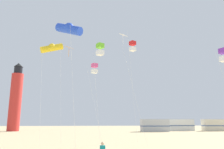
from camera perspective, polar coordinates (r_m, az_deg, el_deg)
kite_diamond_white at (r=28.09m, az=3.11°, el=9.03°), size 2.26×2.26×13.45m
kite_tube_blue at (r=18.19m, az=-11.19°, el=11.64°), size 2.46×1.98×10.41m
kite_box_scarlet at (r=25.21m, az=5.41°, el=7.35°), size 2.46×1.86×11.41m
kite_box_lime at (r=20.95m, az=-3.13°, el=6.56°), size 1.09×1.09×9.73m
kite_box_rainbow at (r=25.54m, az=-4.60°, el=1.58°), size 1.89×1.39×9.04m
kite_box_violet at (r=20.96m, az=27.20°, el=4.54°), size 1.53×1.44×8.56m
kite_tube_gold at (r=24.99m, az=-15.46°, el=6.74°), size 2.56×1.95×11.03m
kite_diamond_orange at (r=27.80m, az=-11.36°, el=5.94°), size 1.70×1.70×11.67m
lighthouse_distant at (r=58.80m, az=-23.90°, el=-5.73°), size 2.80×2.80×16.80m
rv_van_silver at (r=52.89m, az=11.11°, el=-12.94°), size 6.45×2.37×2.80m
rv_van_white at (r=59.08m, az=17.46°, el=-12.49°), size 6.46×2.40×2.80m
rv_van_cream at (r=61.26m, az=25.47°, el=-11.86°), size 6.47×2.42×2.80m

